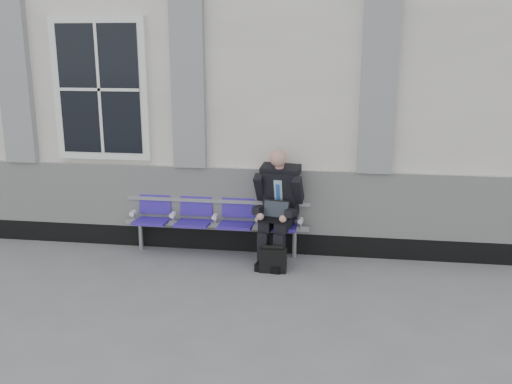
# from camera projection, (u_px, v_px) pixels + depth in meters

# --- Properties ---
(ground) EXTENTS (70.00, 70.00, 0.00)m
(ground) POSITION_uv_depth(u_px,v_px,m) (38.00, 281.00, 7.06)
(ground) COLOR slate
(ground) RESTS_ON ground
(station_building) EXTENTS (14.40, 4.40, 4.49)m
(station_building) POSITION_uv_depth(u_px,v_px,m) (128.00, 82.00, 9.84)
(station_building) COLOR silver
(station_building) RESTS_ON ground
(bench) EXTENTS (2.60, 0.47, 0.91)m
(bench) POSITION_uv_depth(u_px,v_px,m) (216.00, 215.00, 7.91)
(bench) COLOR #9EA0A3
(bench) RESTS_ON ground
(businessman) EXTENTS (0.67, 0.90, 1.53)m
(businessman) POSITION_uv_depth(u_px,v_px,m) (278.00, 202.00, 7.58)
(businessman) COLOR black
(businessman) RESTS_ON ground
(briefcase) EXTENTS (0.35, 0.16, 0.36)m
(briefcase) POSITION_uv_depth(u_px,v_px,m) (273.00, 260.00, 7.32)
(briefcase) COLOR black
(briefcase) RESTS_ON ground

